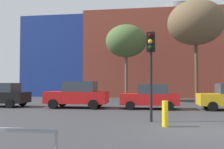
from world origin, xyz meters
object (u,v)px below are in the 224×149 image
object	(u,v)px
bare_tree_0	(126,41)
parked_car_2	(150,97)
bollard_yellow_0	(165,114)
traffic_light_island	(151,56)
parked_car_0	(1,95)
bare_tree_1	(196,23)
parked_car_1	(78,95)

from	to	relation	value
bare_tree_0	parked_car_2	bearing A→B (deg)	-72.10
bare_tree_0	bollard_yellow_0	world-z (taller)	bare_tree_0
bare_tree_0	traffic_light_island	bearing A→B (deg)	-79.79
parked_car_0	traffic_light_island	distance (m)	12.51
parked_car_0	bare_tree_0	world-z (taller)	bare_tree_0
parked_car_0	parked_car_2	bearing A→B (deg)	180.00
parked_car_2	bare_tree_0	world-z (taller)	bare_tree_0
bare_tree_1	bollard_yellow_0	bearing A→B (deg)	-105.55
parked_car_2	traffic_light_island	distance (m)	6.09
bollard_yellow_0	bare_tree_1	bearing A→B (deg)	74.45
bare_tree_0	bare_tree_1	size ratio (longest dim) A/B	0.83
traffic_light_island	parked_car_2	bearing A→B (deg)	-168.74
parked_car_0	parked_car_1	world-z (taller)	parked_car_1
bare_tree_1	bare_tree_0	bearing A→B (deg)	164.21
traffic_light_island	bare_tree_0	distance (m)	13.22
parked_car_0	bare_tree_1	distance (m)	16.91
parked_car_2	bare_tree_0	xyz separation A→B (m)	(-2.27, 7.03, 4.96)
parked_car_2	traffic_light_island	bearing A→B (deg)	90.21
traffic_light_island	bollard_yellow_0	size ratio (longest dim) A/B	3.93
bollard_yellow_0	parked_car_0	bearing A→B (deg)	149.01
parked_car_0	bollard_yellow_0	world-z (taller)	parked_car_0
bare_tree_0	parked_car_0	bearing A→B (deg)	-140.90
parked_car_0	traffic_light_island	bearing A→B (deg)	152.53
bare_tree_0	bollard_yellow_0	size ratio (longest dim) A/B	7.12
parked_car_2	traffic_light_island	size ratio (longest dim) A/B	0.94
traffic_light_island	parked_car_1	bearing A→B (deg)	-127.16
parked_car_2	bollard_yellow_0	world-z (taller)	parked_car_2
parked_car_0	traffic_light_island	size ratio (longest dim) A/B	0.99
parked_car_0	traffic_light_island	xyz separation A→B (m)	(10.94, -5.69, 2.12)
parked_car_1	bollard_yellow_0	distance (m)	8.91
bare_tree_0	bollard_yellow_0	bearing A→B (deg)	-78.48
bollard_yellow_0	parked_car_2	bearing A→B (deg)	94.71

